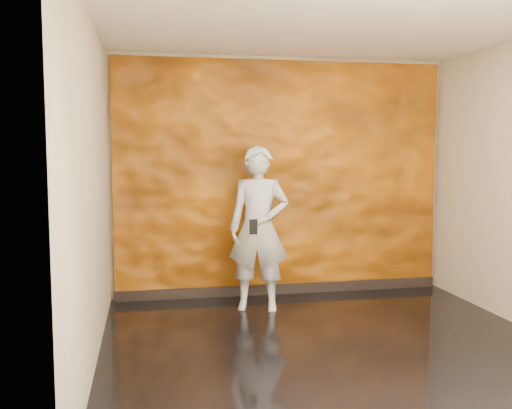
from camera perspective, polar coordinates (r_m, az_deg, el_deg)
name	(u,v)px	position (r m, az deg, el deg)	size (l,w,h in m)	color
room	(336,188)	(4.87, 8.01, 1.66)	(4.02, 4.02, 2.81)	black
feature_wall	(282,179)	(6.75, 2.59, 2.60)	(3.90, 0.06, 2.75)	#D56A09
baseboard	(282,289)	(6.91, 2.62, -8.42)	(3.90, 0.04, 0.12)	black
man	(259,228)	(6.10, 0.27, -2.41)	(0.64, 0.42, 1.76)	#90939D
phone	(253,227)	(5.85, -0.26, -2.25)	(0.08, 0.02, 0.16)	black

